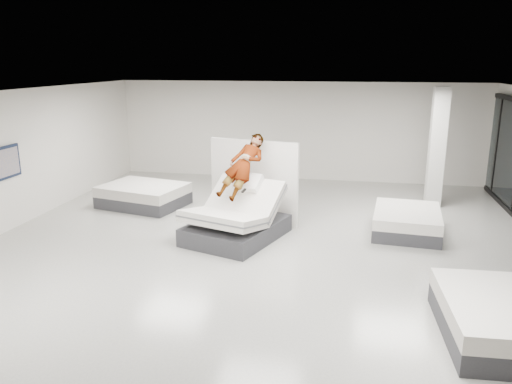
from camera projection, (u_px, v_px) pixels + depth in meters
room at (257, 179)px, 9.74m from camera, size 14.00×14.04×3.20m
hero_bed at (236, 221)px, 11.01m from camera, size 2.28×2.63×1.38m
person at (243, 177)px, 11.05m from camera, size 1.10×1.68×1.48m
remote at (244, 191)px, 10.70m from camera, size 0.09×0.15×0.08m
divider_panel at (254, 182)px, 11.99m from camera, size 2.21×0.55×2.03m
flat_bed_right_far at (407, 221)px, 11.45m from camera, size 1.62×2.06×0.53m
flat_bed_right_near at (501, 319)px, 7.06m from camera, size 1.69×2.20×0.58m
flat_bed_left_far at (144, 195)px, 13.57m from camera, size 2.43×2.03×0.58m
column at (437, 148)px, 13.27m from camera, size 0.40×0.40×3.20m
wall_poster at (6, 163)px, 11.33m from camera, size 0.06×0.95×0.75m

